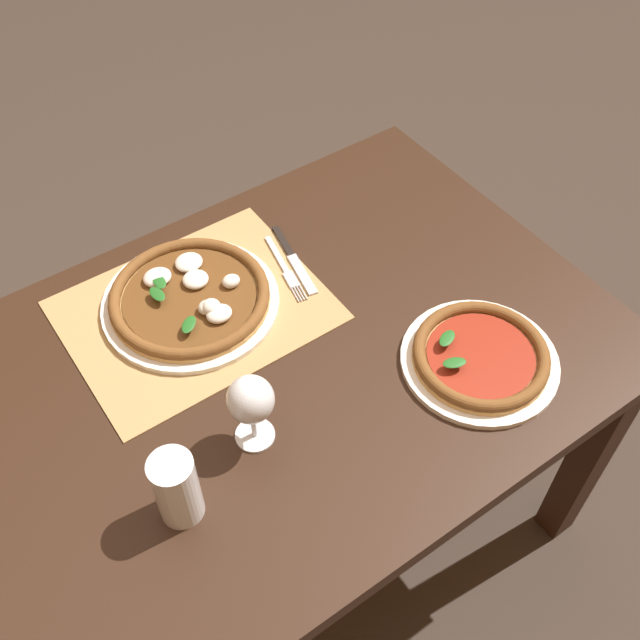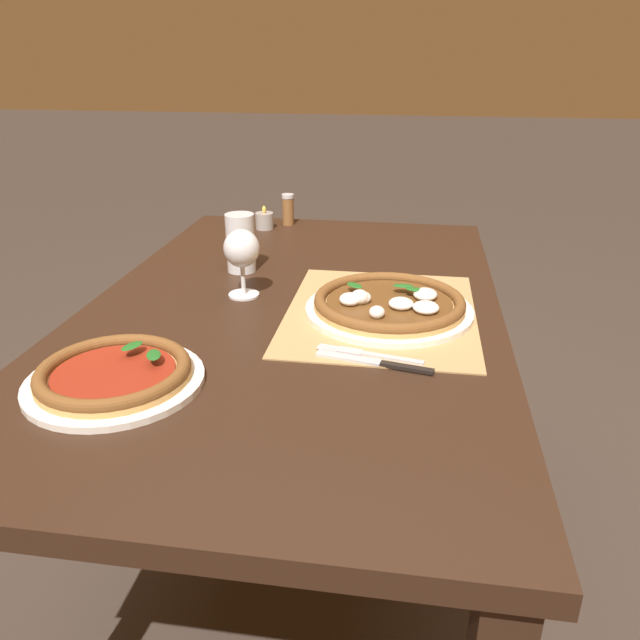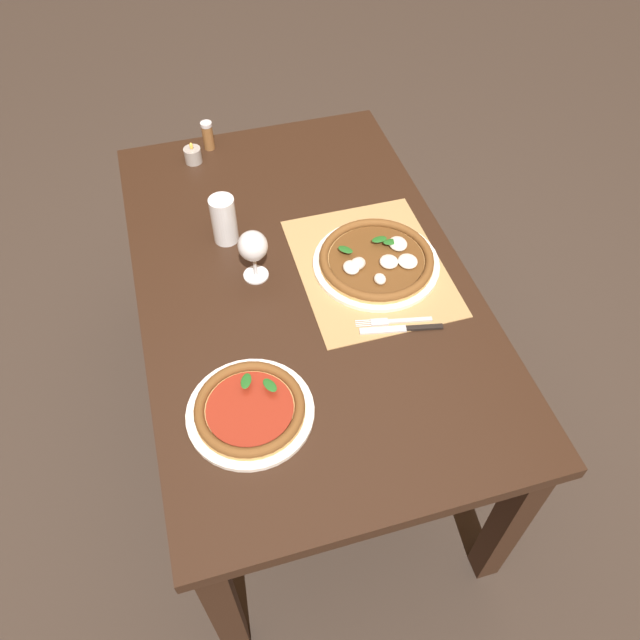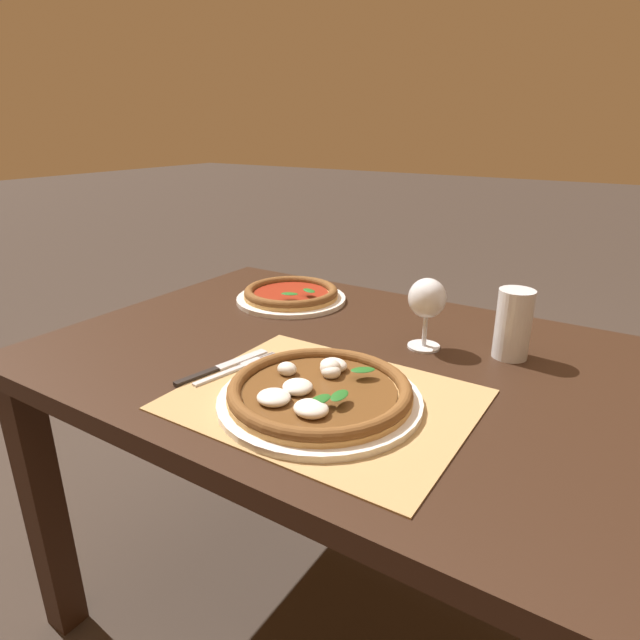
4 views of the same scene
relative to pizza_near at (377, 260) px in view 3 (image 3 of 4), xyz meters
The scene contains 11 objects.
ground_plane 0.79m from the pizza_near, 84.27° to the left, with size 24.00×24.00×0.00m, color #382D26.
dining_table 0.24m from the pizza_near, 84.27° to the left, with size 1.46×0.90×0.74m.
paper_placemat 0.03m from the pizza_near, 84.31° to the left, with size 0.50×0.40×0.00m, color #A88451.
pizza_near is the anchor object (origin of this frame).
pizza_far 0.57m from the pizza_near, 130.41° to the left, with size 0.30×0.30×0.04m.
wine_glass 0.35m from the pizza_near, 80.38° to the left, with size 0.08×0.08×0.16m.
pint_glass 0.45m from the pizza_near, 59.53° to the left, with size 0.07×0.07×0.15m.
fork 0.21m from the pizza_near, behind, with size 0.06×0.20×0.00m.
knife 0.24m from the pizza_near, behind, with size 0.06×0.21×0.01m.
votive_candle 0.75m from the pizza_near, 33.94° to the left, with size 0.06×0.06×0.07m.
pepper_shaker 0.77m from the pizza_near, 27.55° to the left, with size 0.04×0.04×0.10m.
Camera 3 is at (-1.16, 0.28, 1.99)m, focal length 35.00 mm.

